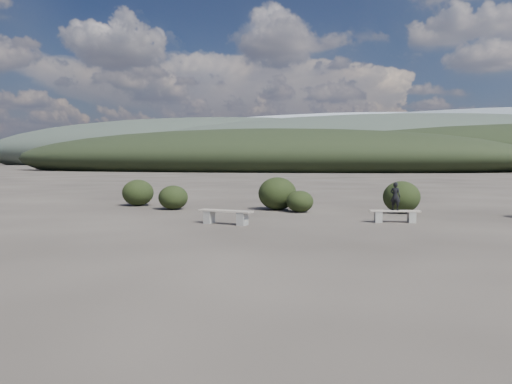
# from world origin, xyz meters

# --- Properties ---
(ground) EXTENTS (1200.00, 1200.00, 0.00)m
(ground) POSITION_xyz_m (0.00, 0.00, 0.00)
(ground) COLOR #322C26
(ground) RESTS_ON ground
(bench_left) EXTENTS (1.87, 0.71, 0.46)m
(bench_left) POSITION_xyz_m (-1.60, 4.15, 0.28)
(bench_left) COLOR gray
(bench_left) RESTS_ON ground
(bench_right) EXTENTS (1.67, 0.64, 0.41)m
(bench_right) POSITION_xyz_m (3.66, 6.02, 0.25)
(bench_right) COLOR gray
(bench_right) RESTS_ON ground
(seated_person) EXTENTS (0.40, 0.33, 0.93)m
(seated_person) POSITION_xyz_m (3.67, 6.03, 0.88)
(seated_person) COLOR black
(seated_person) RESTS_ON bench_right
(shrub_a) EXTENTS (1.24, 1.24, 1.01)m
(shrub_a) POSITION_xyz_m (-5.28, 8.27, 0.51)
(shrub_a) COLOR black
(shrub_a) RESTS_ON ground
(shrub_b) EXTENTS (1.59, 1.59, 1.36)m
(shrub_b) POSITION_xyz_m (-1.03, 9.27, 0.68)
(shrub_b) COLOR black
(shrub_b) RESTS_ON ground
(shrub_c) EXTENTS (1.08, 1.08, 0.86)m
(shrub_c) POSITION_xyz_m (0.05, 8.51, 0.43)
(shrub_c) COLOR black
(shrub_c) RESTS_ON ground
(shrub_d) EXTENTS (1.43, 1.43, 1.25)m
(shrub_d) POSITION_xyz_m (3.94, 9.26, 0.63)
(shrub_d) COLOR black
(shrub_d) RESTS_ON ground
(shrub_f) EXTENTS (1.41, 1.41, 1.19)m
(shrub_f) POSITION_xyz_m (-7.57, 9.47, 0.60)
(shrub_f) COLOR black
(shrub_f) RESTS_ON ground
(mountain_ridges) EXTENTS (500.00, 400.00, 56.00)m
(mountain_ridges) POSITION_xyz_m (-7.48, 339.06, 10.84)
(mountain_ridges) COLOR black
(mountain_ridges) RESTS_ON ground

